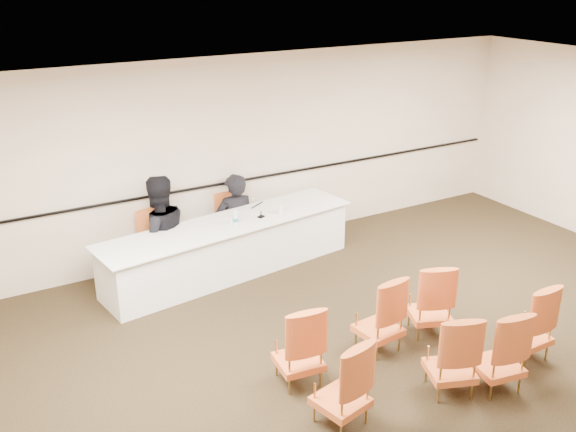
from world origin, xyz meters
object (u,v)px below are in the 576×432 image
object	(u,v)px
panel_table	(230,248)
aud_chair_front_left	(298,343)
aud_chair_extra	(498,348)
aud_chair_front_mid	(379,313)
aud_chair_back_mid	(452,352)
panelist_main_chair	(235,223)
drinking_glass	(232,220)
coffee_cup	(281,209)
panelist_second	(159,240)
panelist_second_chair	(159,244)
aud_chair_back_right	(527,320)
water_bottle	(235,217)
aud_chair_front_right	(430,298)
panelist_main	(235,229)
microphone	(261,208)
aud_chair_back_left	(341,382)

from	to	relation	value
panel_table	aud_chair_front_left	bearing A→B (deg)	-107.67
aud_chair_extra	aud_chair_front_left	bearing A→B (deg)	157.27
aud_chair_front_left	aud_chair_front_mid	bearing A→B (deg)	11.21
aud_chair_back_mid	panelist_main_chair	bearing A→B (deg)	116.29
drinking_glass	coffee_cup	size ratio (longest dim) A/B	0.77
panelist_second	panelist_second_chair	distance (m)	0.06
aud_chair_front_left	panelist_main_chair	bearing A→B (deg)	82.45
aud_chair_front_mid	aud_chair_back_right	distance (m)	1.66
panelist_second_chair	water_bottle	bearing A→B (deg)	-37.81
drinking_glass	aud_chair_back_right	xyz separation A→B (m)	(1.96, -3.62, -0.35)
panel_table	aud_chair_front_right	size ratio (longest dim) A/B	4.10
aud_chair_back_mid	aud_chair_extra	bearing A→B (deg)	-0.72
panelist_second	aud_chair_front_right	bearing A→B (deg)	124.50
panelist_second	aud_chair_front_left	xyz separation A→B (m)	(0.40, -3.22, -0.06)
panelist_second	aud_chair_front_left	distance (m)	3.25
panelist_main_chair	aud_chair_front_mid	distance (m)	3.32
panelist_main	panel_table	bearing A→B (deg)	62.83
aud_chair_front_left	aud_chair_front_mid	distance (m)	1.14
microphone	panelist_main_chair	bearing A→B (deg)	73.33
panelist_main	coffee_cup	xyz separation A→B (m)	(0.44, -0.67, 0.46)
panelist_second	aud_chair_back_left	xyz separation A→B (m)	(0.42, -4.00, -0.06)
aud_chair_back_right	panelist_main	bearing A→B (deg)	109.68
panel_table	panelist_main	bearing A→B (deg)	50.90
aud_chair_front_left	aud_chair_back_right	xyz separation A→B (m)	(2.48, -0.89, 0.00)
panel_table	aud_chair_back_right	size ratio (longest dim) A/B	4.10
panel_table	microphone	distance (m)	0.73
panel_table	aud_chair_back_right	distance (m)	4.16
panelist_main	aud_chair_front_left	xyz separation A→B (m)	(-0.88, -3.39, 0.09)
panelist_main_chair	aud_chair_extra	xyz separation A→B (m)	(0.89, -4.52, 0.00)
panelist_main_chair	aud_chair_back_right	distance (m)	4.57
panelist_second_chair	water_bottle	distance (m)	1.18
coffee_cup	aud_chair_front_left	size ratio (longest dim) A/B	0.14
panelist_main	aud_chair_back_left	xyz separation A→B (m)	(-0.86, -4.18, 0.09)
aud_chair_back_right	panelist_main_chair	bearing A→B (deg)	109.68
aud_chair_front_right	aud_chair_back_right	bearing A→B (deg)	-35.99
aud_chair_front_left	microphone	bearing A→B (deg)	77.03
panelist_second	panelist_main_chair	bearing A→B (deg)	-173.73
panel_table	microphone	xyz separation A→B (m)	(0.49, -0.04, 0.53)
aud_chair_back_right	panel_table	bearing A→B (deg)	117.73
panelist_main_chair	aud_chair_back_left	xyz separation A→B (m)	(-0.86, -4.18, 0.00)
panelist_second	coffee_cup	bearing A→B (deg)	162.51
aud_chair_back_mid	aud_chair_front_right	bearing A→B (deg)	80.09
panelist_second_chair	aud_chair_front_left	size ratio (longest dim) A/B	1.00
panelist_second	aud_chair_back_right	distance (m)	5.02
panel_table	panelist_main_chair	size ratio (longest dim) A/B	4.10
panelist_main_chair	aud_chair_back_left	distance (m)	4.26
panel_table	aud_chair_back_left	bearing A→B (deg)	-105.25
panelist_main	aud_chair_extra	bearing A→B (deg)	105.49
panelist_main	aud_chair_back_right	world-z (taller)	panelist_main
aud_chair_back_left	drinking_glass	bearing A→B (deg)	69.27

